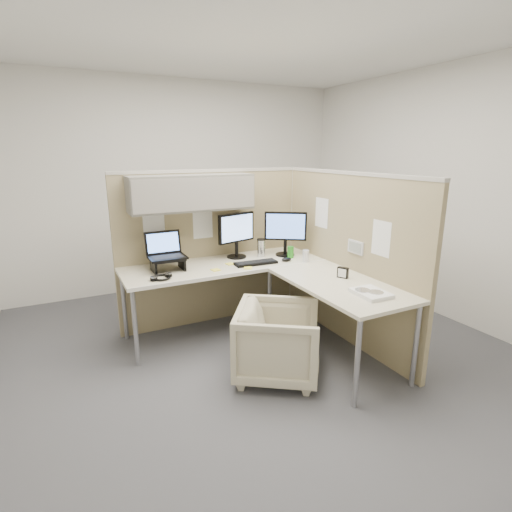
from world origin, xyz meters
name	(u,v)px	position (x,y,z in m)	size (l,w,h in m)	color
ground	(259,351)	(0.00, 0.00, 0.00)	(4.50, 4.50, 0.00)	#424348
partition_back	(203,223)	(-0.22, 0.83, 1.10)	(2.00, 0.36, 1.63)	#9C8D66
partition_right	(345,257)	(0.90, -0.07, 0.82)	(0.07, 2.03, 1.63)	#9C8D66
desk	(264,276)	(0.12, 0.13, 0.69)	(2.00, 1.98, 0.73)	beige
office_chair	(278,338)	(-0.04, -0.43, 0.33)	(0.65, 0.61, 0.67)	beige
monitor_left	(236,232)	(0.10, 0.69, 1.00)	(0.43, 0.20, 0.47)	black
monitor_right	(285,230)	(0.59, 0.54, 1.00)	(0.39, 0.27, 0.47)	black
laptop_station	(167,256)	(-0.67, 0.58, 0.86)	(0.34, 0.29, 0.35)	black
keyboard	(256,263)	(0.16, 0.38, 0.74)	(0.42, 0.14, 0.02)	black
mouse	(286,259)	(0.49, 0.33, 0.75)	(0.11, 0.07, 0.04)	black
travel_mug	(261,248)	(0.34, 0.61, 0.83)	(0.09, 0.09, 0.19)	silver
soda_can_green	(306,256)	(0.65, 0.23, 0.79)	(0.07, 0.07, 0.12)	silver
soda_can_silver	(290,252)	(0.59, 0.43, 0.79)	(0.07, 0.07, 0.12)	#268C1E
sticky_note_b	(248,268)	(0.03, 0.28, 0.73)	(0.08, 0.08, 0.01)	yellow
sticky_note_a	(216,270)	(-0.27, 0.36, 0.73)	(0.08, 0.08, 0.01)	yellow
sticky_note_d	(230,264)	(-0.07, 0.49, 0.73)	(0.08, 0.08, 0.01)	yellow
headphones	(161,277)	(-0.78, 0.34, 0.74)	(0.22, 0.22, 0.03)	black
paper_stack	(371,293)	(0.57, -0.80, 0.75)	(0.24, 0.29, 0.03)	white
desk_clock	(343,273)	(0.65, -0.36, 0.78)	(0.08, 0.10, 0.10)	black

